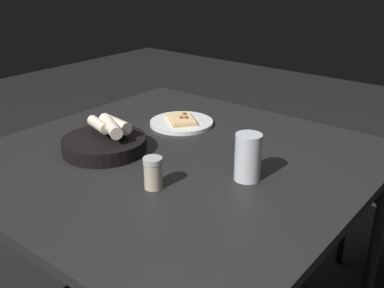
{
  "coord_description": "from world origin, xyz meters",
  "views": [
    {
      "loc": [
        1.01,
        0.88,
        1.31
      ],
      "look_at": [
        -0.04,
        0.04,
        0.75
      ],
      "focal_mm": 42.66,
      "sensor_mm": 36.0,
      "label": 1
    }
  ],
  "objects_px": {
    "dining_table": "(175,170)",
    "pepper_shaker": "(153,175)",
    "beer_glass": "(248,159)",
    "bread_basket": "(105,142)",
    "pizza_plate": "(182,122)"
  },
  "relations": [
    {
      "from": "pizza_plate",
      "to": "pepper_shaker",
      "type": "distance_m",
      "value": 0.51
    },
    {
      "from": "pizza_plate",
      "to": "bread_basket",
      "type": "height_order",
      "value": "bread_basket"
    },
    {
      "from": "dining_table",
      "to": "pizza_plate",
      "type": "relative_size",
      "value": 4.89
    },
    {
      "from": "beer_glass",
      "to": "pepper_shaker",
      "type": "height_order",
      "value": "beer_glass"
    },
    {
      "from": "beer_glass",
      "to": "pepper_shaker",
      "type": "relative_size",
      "value": 1.53
    },
    {
      "from": "bread_basket",
      "to": "dining_table",
      "type": "bearing_deg",
      "value": 119.12
    },
    {
      "from": "bread_basket",
      "to": "beer_glass",
      "type": "distance_m",
      "value": 0.49
    },
    {
      "from": "beer_glass",
      "to": "pepper_shaker",
      "type": "distance_m",
      "value": 0.27
    },
    {
      "from": "dining_table",
      "to": "bread_basket",
      "type": "distance_m",
      "value": 0.25
    },
    {
      "from": "pizza_plate",
      "to": "pepper_shaker",
      "type": "bearing_deg",
      "value": 31.15
    },
    {
      "from": "dining_table",
      "to": "pepper_shaker",
      "type": "relative_size",
      "value": 12.97
    },
    {
      "from": "pepper_shaker",
      "to": "pizza_plate",
      "type": "bearing_deg",
      "value": -148.85
    },
    {
      "from": "dining_table",
      "to": "pepper_shaker",
      "type": "distance_m",
      "value": 0.24
    },
    {
      "from": "pizza_plate",
      "to": "bread_basket",
      "type": "bearing_deg",
      "value": -5.5
    },
    {
      "from": "dining_table",
      "to": "beer_glass",
      "type": "xyz_separation_m",
      "value": [
        -0.01,
        0.27,
        0.11
      ]
    }
  ]
}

